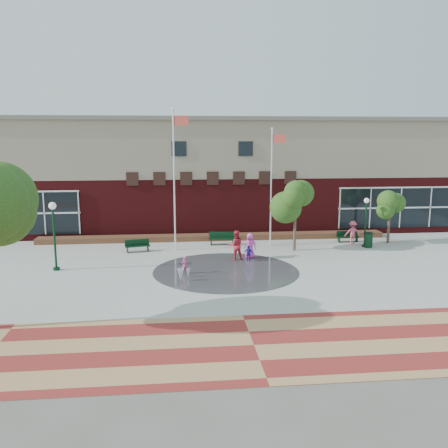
{
  "coord_description": "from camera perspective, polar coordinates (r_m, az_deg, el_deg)",
  "views": [
    {
      "loc": [
        -2.78,
        -23.3,
        7.6
      ],
      "look_at": [
        0.0,
        4.0,
        2.6
      ],
      "focal_mm": 38.0,
      "sensor_mm": 36.0,
      "label": 1
    }
  ],
  "objects": [
    {
      "name": "flagpole_right",
      "position": [
        33.66,
        5.79,
        5.24
      ],
      "size": [
        0.98,
        0.39,
        8.32
      ],
      "rotation": [
        0.0,
        0.0,
        -0.32
      ],
      "color": "white",
      "rests_on": "ground"
    },
    {
      "name": "bench_right",
      "position": [
        36.17,
        14.66,
        -1.72
      ],
      "size": [
        1.62,
        0.46,
        0.82
      ],
      "rotation": [
        0.0,
        0.0,
        -0.01
      ],
      "color": "black",
      "rests_on": "ground"
    },
    {
      "name": "plaza_concrete",
      "position": [
        28.47,
        0.0,
        -5.15
      ],
      "size": [
        46.0,
        18.0,
        0.01
      ],
      "primitive_type": "cube",
      "color": "#A8A8A0",
      "rests_on": "ground"
    },
    {
      "name": "tree_mid",
      "position": [
        32.17,
        8.6,
        2.85
      ],
      "size": [
        2.83,
        2.83,
        4.78
      ],
      "color": "#423227",
      "rests_on": "ground"
    },
    {
      "name": "library_building",
      "position": [
        40.98,
        -1.92,
        6.19
      ],
      "size": [
        44.4,
        10.4,
        9.2
      ],
      "color": "#540E11",
      "rests_on": "ground"
    },
    {
      "name": "paver_band",
      "position": [
        18.2,
        3.62,
        -14.37
      ],
      "size": [
        46.0,
        6.0,
        0.01
      ],
      "primitive_type": "cube",
      "color": "maroon",
      "rests_on": "ground"
    },
    {
      "name": "trash_can",
      "position": [
        34.74,
        16.95,
        -1.85
      ],
      "size": [
        0.65,
        0.65,
        1.07
      ],
      "color": "black",
      "rests_on": "ground"
    },
    {
      "name": "bench_left",
      "position": [
        32.54,
        -10.35,
        -2.87
      ],
      "size": [
        1.71,
        0.82,
        0.83
      ],
      "rotation": [
        0.0,
        0.0,
        0.23
      ],
      "color": "black",
      "rests_on": "ground"
    },
    {
      "name": "water_jet_a",
      "position": [
        25.67,
        -5.23,
        -6.94
      ],
      "size": [
        0.35,
        0.35,
        0.69
      ],
      "primitive_type": "cone",
      "rotation": [
        3.14,
        0.0,
        0.0
      ],
      "color": "white",
      "rests_on": "ground"
    },
    {
      "name": "splash_pad",
      "position": [
        27.52,
        0.21,
        -5.7
      ],
      "size": [
        8.4,
        8.4,
        0.01
      ],
      "primitive_type": "cylinder",
      "color": "#383A3D",
      "rests_on": "ground"
    },
    {
      "name": "adult_pink",
      "position": [
        30.26,
        3.14,
        -2.64
      ],
      "size": [
        0.82,
        0.56,
        1.64
      ],
      "primitive_type": "imported",
      "rotation": [
        0.0,
        0.0,
        3.19
      ],
      "color": "#EA4BB8",
      "rests_on": "ground"
    },
    {
      "name": "flagpole_left",
      "position": [
        31.98,
        -5.94,
        6.18
      ],
      "size": [
        1.09,
        0.38,
        9.55
      ],
      "rotation": [
        0.0,
        0.0,
        -0.27
      ],
      "color": "white",
      "rests_on": "ground"
    },
    {
      "name": "water_jet_b",
      "position": [
        26.34,
        -4.32,
        -6.48
      ],
      "size": [
        0.22,
        0.22,
        0.49
      ],
      "primitive_type": "cone",
      "rotation": [
        3.14,
        0.0,
        0.0
      ],
      "color": "white",
      "rests_on": "ground"
    },
    {
      "name": "lamp_left",
      "position": [
        28.83,
        -19.79,
        -0.5
      ],
      "size": [
        0.42,
        0.42,
        4.01
      ],
      "color": "black",
      "rests_on": "ground"
    },
    {
      "name": "adult_red",
      "position": [
        29.77,
        1.43,
        -2.58
      ],
      "size": [
        0.98,
        0.79,
        1.9
      ],
      "primitive_type": "imported",
      "rotation": [
        0.0,
        0.0,
        3.22
      ],
      "color": "red",
      "rests_on": "ground"
    },
    {
      "name": "child_blue",
      "position": [
        29.47,
        2.97,
        -3.58
      ],
      "size": [
        0.66,
        0.42,
        1.04
      ],
      "primitive_type": "imported",
      "rotation": [
        0.0,
        0.0,
        2.85
      ],
      "color": "#291AAB",
      "rests_on": "ground"
    },
    {
      "name": "flower_bed",
      "position": [
        35.83,
        -1.23,
        -1.92
      ],
      "size": [
        26.0,
        1.2,
        0.4
      ],
      "primitive_type": "cube",
      "color": "maroon",
      "rests_on": "ground"
    },
    {
      "name": "bench_mid",
      "position": [
        34.01,
        -0.24,
        -2.06
      ],
      "size": [
        1.92,
        0.77,
        0.94
      ],
      "rotation": [
        0.0,
        0.0,
        -0.14
      ],
      "color": "black",
      "rests_on": "ground"
    },
    {
      "name": "ground",
      "position": [
        24.67,
        0.95,
        -7.62
      ],
      "size": [
        120.0,
        120.0,
        0.0
      ],
      "primitive_type": "plane",
      "color": "#666056",
      "rests_on": "ground"
    },
    {
      "name": "child_splash",
      "position": [
        26.92,
        -4.77,
        -4.98
      ],
      "size": [
        0.42,
        0.33,
        1.02
      ],
      "primitive_type": "imported",
      "rotation": [
        0.0,
        0.0,
        3.39
      ],
      "color": "#C9538F",
      "rests_on": "ground"
    },
    {
      "name": "person_bench",
      "position": [
        35.56,
        15.21,
        -0.99
      ],
      "size": [
        1.16,
        0.77,
        1.69
      ],
      "primitive_type": "imported",
      "rotation": [
        0.0,
        0.0,
        3.01
      ],
      "color": "#D7506D",
      "rests_on": "ground"
    },
    {
      "name": "lamp_right",
      "position": [
        34.54,
        16.69,
        0.85
      ],
      "size": [
        0.37,
        0.37,
        3.5
      ],
      "color": "black",
      "rests_on": "ground"
    },
    {
      "name": "tree_small_right",
      "position": [
        36.28,
        19.34,
        2.06
      ],
      "size": [
        2.21,
        2.21,
        3.77
      ],
      "color": "#423227",
      "rests_on": "ground"
    }
  ]
}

